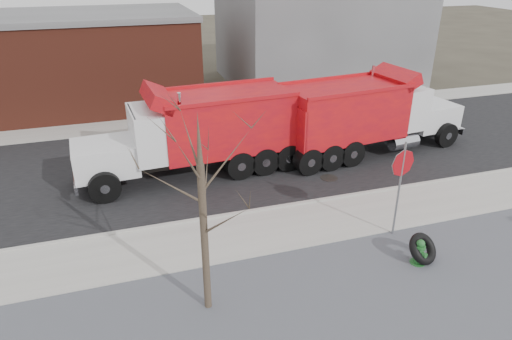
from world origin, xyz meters
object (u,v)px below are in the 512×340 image
object	(u,v)px
fire_hydrant	(419,253)
dump_truck_red_a	(366,113)
stop_sign	(401,174)
truck_tire	(423,249)
dump_truck_red_b	(198,130)

from	to	relation	value
fire_hydrant	dump_truck_red_a	world-z (taller)	dump_truck_red_a
fire_hydrant	stop_sign	xyz separation A→B (m)	(0.18, 1.58, 1.77)
fire_hydrant	stop_sign	size ratio (longest dim) A/B	0.26
truck_tire	dump_truck_red_a	distance (m)	8.36
dump_truck_red_a	dump_truck_red_b	size ratio (longest dim) A/B	1.03
fire_hydrant	truck_tire	distance (m)	0.21
fire_hydrant	dump_truck_red_a	xyz separation A→B (m)	(2.68, 7.95, 1.48)
truck_tire	stop_sign	xyz separation A→B (m)	(0.00, 1.48, 1.72)
dump_truck_red_b	dump_truck_red_a	bearing A→B (deg)	176.09
stop_sign	dump_truck_red_b	bearing A→B (deg)	139.56
fire_hydrant	stop_sign	world-z (taller)	stop_sign
truck_tire	dump_truck_red_b	world-z (taller)	dump_truck_red_b
fire_hydrant	dump_truck_red_a	size ratio (longest dim) A/B	0.09
stop_sign	dump_truck_red_a	distance (m)	6.84
truck_tire	dump_truck_red_b	bearing A→B (deg)	122.46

